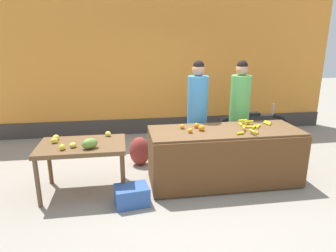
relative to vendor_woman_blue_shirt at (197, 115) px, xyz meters
The scene contains 12 objects.
ground_plane 1.17m from the vendor_woman_blue_shirt, 113.47° to the right, with size 24.00×24.00×0.00m, color gray.
market_wall_back 2.31m from the vendor_woman_blue_shirt, 97.64° to the left, with size 8.01×0.23×3.57m.
fruit_stall_counter 0.88m from the vendor_woman_blue_shirt, 68.71° to the right, with size 2.25×0.85×0.84m.
side_table_wooden 1.95m from the vendor_woman_blue_shirt, 160.05° to the right, with size 1.20×0.78×0.73m.
banana_bunch_pile 0.93m from the vendor_woman_blue_shirt, 42.26° to the right, with size 0.77×0.67×0.07m.
orange_pile 0.65m from the vendor_woman_blue_shirt, 106.36° to the right, with size 0.34×0.30×0.09m.
mango_papaya_pile 1.96m from the vendor_woman_blue_shirt, 157.22° to the right, with size 0.86×0.67×0.14m.
vendor_woman_blue_shirt is the anchor object (origin of this frame).
vendor_woman_green_shirt 0.77m from the vendor_woman_blue_shirt, ahead, with size 0.34×0.34×1.81m.
parked_motorcycle 1.73m from the vendor_woman_blue_shirt, 31.43° to the left, with size 1.60×0.18×0.88m.
produce_crate 1.80m from the vendor_woman_blue_shirt, 135.88° to the right, with size 0.44×0.32×0.26m, color #3359A5.
produce_sack 1.19m from the vendor_woman_blue_shirt, 169.41° to the left, with size 0.36×0.30×0.51m, color maroon.
Camera 1 is at (-0.94, -4.02, 2.11)m, focal length 31.50 mm.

